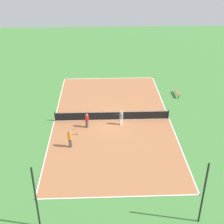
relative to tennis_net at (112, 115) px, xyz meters
The scene contains 11 objects.
ground_plane 0.51m from the tennis_net, ahead, with size 80.00×80.00×0.00m, color #47843D.
court_surface 0.50m from the tennis_net, ahead, with size 11.85×22.14×0.02m.
tennis_net is the anchor object (origin of this frame).
bench 9.63m from the tennis_net, 145.15° to the right, with size 0.36×1.92×0.45m.
player_baseline_gray 1.40m from the tennis_net, 129.96° to the left, with size 0.98×0.55×1.54m.
player_coach_red 2.88m from the tennis_net, 29.15° to the left, with size 0.66×0.99×1.49m.
player_center_orange 6.09m from the tennis_net, 50.57° to the left, with size 0.94×0.37×1.68m.
tennis_ball_far_baseline 6.45m from the tennis_net, 34.76° to the right, with size 0.07×0.07×0.07m, color #CCE033.
tennis_ball_right_alley 8.34m from the tennis_net, 50.12° to the right, with size 0.07×0.07×0.07m, color #CCE033.
fence_post_back_left 14.46m from the tennis_net, 110.91° to the left, with size 0.12×0.12×4.72m.
fence_post_back_right 14.46m from the tennis_net, 69.09° to the left, with size 0.12×0.12×4.72m.
Camera 1 is at (1.06, 27.56, 15.96)m, focal length 50.00 mm.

